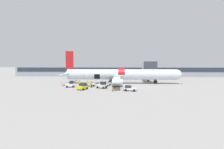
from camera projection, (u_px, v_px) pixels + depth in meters
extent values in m
plane|color=gray|center=(128.00, 85.00, 51.17)|extent=(500.00, 500.00, 0.00)
cube|color=yellow|center=(126.00, 88.00, 44.96)|extent=(18.08, 1.90, 0.01)
cube|color=gray|center=(124.00, 70.00, 89.34)|extent=(107.97, 11.44, 6.13)
cube|color=#232D3D|center=(125.00, 70.00, 83.56)|extent=(105.81, 0.16, 1.96)
cylinder|color=#4C4C51|center=(148.00, 77.00, 60.91)|extent=(0.60, 0.60, 3.54)
cube|color=silver|center=(148.00, 67.00, 60.70)|extent=(3.13, 9.82, 3.13)
cube|color=#333842|center=(150.00, 67.00, 56.40)|extent=(4.07, 1.60, 3.76)
cylinder|color=silver|center=(121.00, 74.00, 54.75)|extent=(34.14, 3.25, 3.25)
sphere|color=silver|center=(177.00, 75.00, 53.97)|extent=(3.09, 3.09, 3.09)
cone|color=silver|center=(68.00, 74.00, 55.54)|extent=(3.74, 2.99, 2.99)
cylinder|color=red|center=(121.00, 73.00, 54.70)|extent=(2.05, 3.26, 3.26)
cube|color=red|center=(70.00, 60.00, 55.23)|extent=(2.44, 0.28, 5.70)
cube|color=silver|center=(65.00, 74.00, 51.35)|extent=(0.84, 8.31, 0.20)
cube|color=silver|center=(73.00, 73.00, 59.63)|extent=(0.84, 8.31, 0.20)
cube|color=silver|center=(117.00, 80.00, 46.99)|extent=(2.01, 14.83, 0.40)
cube|color=silver|center=(117.00, 76.00, 62.75)|extent=(2.01, 14.83, 0.40)
cylinder|color=#B2B7BF|center=(117.00, 83.00, 47.09)|extent=(2.85, 2.16, 2.16)
cylinder|color=#B2B7BF|center=(118.00, 78.00, 62.75)|extent=(2.85, 2.16, 2.16)
cube|color=black|center=(97.00, 77.00, 53.53)|extent=(1.70, 0.12, 1.40)
cylinder|color=#56565B|center=(155.00, 79.00, 54.36)|extent=(0.22, 0.22, 1.45)
sphere|color=black|center=(155.00, 82.00, 54.41)|extent=(1.25, 1.25, 1.25)
cylinder|color=#56565B|center=(110.00, 80.00, 52.69)|extent=(0.22, 0.22, 1.45)
sphere|color=black|center=(110.00, 82.00, 52.73)|extent=(1.25, 1.25, 1.25)
cylinder|color=#56565B|center=(111.00, 79.00, 57.32)|extent=(0.22, 0.22, 1.45)
sphere|color=black|center=(111.00, 81.00, 57.37)|extent=(1.25, 1.25, 1.25)
cube|color=silver|center=(130.00, 89.00, 39.95)|extent=(3.09, 1.96, 0.49)
cube|color=#232833|center=(128.00, 87.00, 40.07)|extent=(1.52, 1.35, 0.59)
cube|color=black|center=(124.00, 89.00, 40.42)|extent=(0.41, 1.10, 0.24)
sphere|color=black|center=(127.00, 89.00, 40.82)|extent=(0.56, 0.56, 0.56)
sphere|color=black|center=(126.00, 90.00, 39.71)|extent=(0.56, 0.56, 0.56)
sphere|color=black|center=(135.00, 90.00, 40.21)|extent=(0.56, 0.56, 0.56)
sphere|color=black|center=(134.00, 90.00, 39.10)|extent=(0.56, 0.56, 0.56)
cube|color=white|center=(70.00, 85.00, 46.30)|extent=(2.60, 1.95, 0.72)
cube|color=#232833|center=(72.00, 82.00, 46.33)|extent=(1.31, 1.44, 0.78)
cube|color=black|center=(75.00, 85.00, 46.55)|extent=(0.43, 1.28, 0.36)
sphere|color=black|center=(73.00, 86.00, 45.81)|extent=(0.56, 0.56, 0.56)
sphere|color=black|center=(73.00, 86.00, 47.14)|extent=(0.56, 0.56, 0.56)
sphere|color=black|center=(67.00, 87.00, 45.50)|extent=(0.56, 0.56, 0.56)
sphere|color=black|center=(67.00, 86.00, 46.83)|extent=(0.56, 0.56, 0.56)
cube|color=yellow|center=(82.00, 87.00, 41.94)|extent=(2.32, 3.01, 0.65)
cube|color=#232833|center=(83.00, 84.00, 42.33)|extent=(1.62, 1.56, 0.72)
cube|color=black|center=(85.00, 87.00, 43.22)|extent=(1.33, 0.57, 0.32)
sphere|color=black|center=(87.00, 88.00, 42.52)|extent=(0.56, 0.56, 0.56)
sphere|color=black|center=(82.00, 88.00, 43.07)|extent=(0.56, 0.56, 0.56)
sphere|color=black|center=(83.00, 89.00, 40.85)|extent=(0.56, 0.56, 0.56)
sphere|color=black|center=(78.00, 89.00, 41.40)|extent=(0.56, 0.56, 0.56)
cube|color=silver|center=(102.00, 86.00, 44.45)|extent=(2.91, 2.31, 0.72)
cube|color=#232833|center=(103.00, 83.00, 44.18)|extent=(1.54, 1.49, 0.78)
cube|color=black|center=(106.00, 87.00, 43.80)|extent=(0.62, 1.07, 0.36)
sphere|color=black|center=(103.00, 88.00, 43.51)|extent=(0.56, 0.56, 0.56)
sphere|color=black|center=(106.00, 87.00, 44.56)|extent=(0.56, 0.56, 0.56)
sphere|color=black|center=(98.00, 87.00, 44.39)|extent=(0.56, 0.56, 0.56)
sphere|color=black|center=(100.00, 87.00, 45.43)|extent=(0.56, 0.56, 0.56)
cube|color=silver|center=(90.00, 85.00, 48.34)|extent=(3.43, 2.44, 0.05)
cube|color=silver|center=(95.00, 84.00, 48.67)|extent=(0.51, 1.61, 0.40)
cube|color=silver|center=(90.00, 84.00, 47.55)|extent=(2.93, 0.89, 0.40)
cube|color=silver|center=(89.00, 83.00, 49.10)|extent=(2.93, 0.89, 0.40)
cube|color=#333338|center=(97.00, 85.00, 48.81)|extent=(0.89, 0.32, 0.06)
sphere|color=black|center=(94.00, 86.00, 47.80)|extent=(0.40, 0.40, 0.40)
sphere|color=black|center=(93.00, 85.00, 49.41)|extent=(0.40, 0.40, 0.40)
sphere|color=black|center=(86.00, 86.00, 47.30)|extent=(0.40, 0.40, 0.40)
sphere|color=black|center=(85.00, 85.00, 48.91)|extent=(0.40, 0.40, 0.40)
cube|color=#1E2347|center=(86.00, 84.00, 48.39)|extent=(0.55, 0.42, 0.46)
cube|color=#14472D|center=(89.00, 84.00, 48.14)|extent=(0.41, 0.35, 0.27)
cube|color=olive|center=(91.00, 84.00, 48.43)|extent=(0.52, 0.27, 0.43)
cube|color=silver|center=(105.00, 84.00, 49.95)|extent=(3.47, 2.78, 0.05)
cube|color=silver|center=(110.00, 83.00, 49.25)|extent=(0.74, 1.53, 0.40)
cube|color=silver|center=(104.00, 83.00, 49.23)|extent=(2.75, 1.30, 0.40)
cube|color=silver|center=(107.00, 83.00, 50.65)|extent=(2.75, 1.30, 0.40)
cube|color=#333338|center=(111.00, 85.00, 49.06)|extent=(0.85, 0.45, 0.06)
sphere|color=black|center=(107.00, 85.00, 48.74)|extent=(0.40, 0.40, 0.40)
sphere|color=black|center=(110.00, 85.00, 50.22)|extent=(0.40, 0.40, 0.40)
sphere|color=black|center=(101.00, 85.00, 49.72)|extent=(0.40, 0.40, 0.40)
sphere|color=black|center=(104.00, 84.00, 51.19)|extent=(0.40, 0.40, 0.40)
cube|color=#1E2347|center=(105.00, 83.00, 50.43)|extent=(0.42, 0.31, 0.50)
cube|color=#4C1E1E|center=(102.00, 83.00, 50.20)|extent=(0.54, 0.27, 0.39)
cube|color=#1E2347|center=(108.00, 83.00, 49.83)|extent=(0.42, 0.40, 0.41)
cylinder|color=#1E2338|center=(91.00, 86.00, 45.56)|extent=(0.43, 0.43, 0.85)
cylinder|color=orange|center=(91.00, 83.00, 45.51)|extent=(0.55, 0.55, 0.67)
sphere|color=brown|center=(91.00, 81.00, 45.48)|extent=(0.23, 0.23, 0.23)
cylinder|color=orange|center=(92.00, 83.00, 45.64)|extent=(0.18, 0.18, 0.61)
cylinder|color=orange|center=(90.00, 83.00, 45.39)|extent=(0.18, 0.18, 0.61)
cylinder|color=#2D2D33|center=(80.00, 85.00, 47.77)|extent=(0.32, 0.32, 0.81)
cylinder|color=#B7E019|center=(80.00, 82.00, 47.72)|extent=(0.41, 0.41, 0.64)
sphere|color=brown|center=(80.00, 81.00, 47.70)|extent=(0.23, 0.23, 0.23)
cylinder|color=#B7E019|center=(81.00, 83.00, 47.70)|extent=(0.13, 0.13, 0.59)
cylinder|color=#B7E019|center=(79.00, 83.00, 47.76)|extent=(0.13, 0.13, 0.59)
cylinder|color=black|center=(87.00, 86.00, 45.54)|extent=(0.43, 0.43, 0.87)
cylinder|color=#CCE523|center=(87.00, 83.00, 45.49)|extent=(0.56, 0.56, 0.68)
sphere|color=brown|center=(87.00, 81.00, 45.46)|extent=(0.24, 0.24, 0.24)
cylinder|color=#CCE523|center=(88.00, 83.00, 45.61)|extent=(0.18, 0.18, 0.63)
cylinder|color=#CCE523|center=(86.00, 83.00, 45.38)|extent=(0.18, 0.18, 0.63)
cylinder|color=#1E2338|center=(79.00, 84.00, 49.64)|extent=(0.39, 0.39, 0.88)
cylinder|color=orange|center=(79.00, 81.00, 49.59)|extent=(0.50, 0.50, 0.69)
sphere|color=beige|center=(79.00, 80.00, 49.56)|extent=(0.24, 0.24, 0.24)
cylinder|color=orange|center=(79.00, 82.00, 49.67)|extent=(0.16, 0.16, 0.63)
cylinder|color=orange|center=(80.00, 82.00, 49.52)|extent=(0.16, 0.16, 0.63)
cube|color=#14472D|center=(82.00, 86.00, 46.26)|extent=(0.51, 0.43, 0.70)
cube|color=black|center=(82.00, 84.00, 46.24)|extent=(0.27, 0.14, 0.12)
cube|color=black|center=(182.00, 84.00, 53.11)|extent=(0.44, 0.44, 0.03)
cone|color=orange|center=(182.00, 83.00, 53.09)|extent=(0.32, 0.32, 0.61)
cylinder|color=white|center=(182.00, 83.00, 53.09)|extent=(0.19, 0.19, 0.07)
cube|color=black|center=(113.00, 91.00, 39.76)|extent=(0.61, 0.61, 0.03)
cone|color=orange|center=(113.00, 90.00, 39.74)|extent=(0.45, 0.45, 0.66)
cylinder|color=white|center=(113.00, 90.00, 39.74)|extent=(0.26, 0.26, 0.08)
cube|color=black|center=(126.00, 87.00, 47.11)|extent=(0.53, 0.53, 0.03)
cone|color=orange|center=(126.00, 86.00, 47.09)|extent=(0.40, 0.40, 0.61)
cylinder|color=white|center=(126.00, 86.00, 47.09)|extent=(0.23, 0.23, 0.07)
cube|color=black|center=(62.00, 84.00, 54.32)|extent=(0.44, 0.44, 0.03)
cone|color=orange|center=(62.00, 83.00, 54.30)|extent=(0.33, 0.33, 0.71)
cylinder|color=white|center=(62.00, 83.00, 54.30)|extent=(0.19, 0.19, 0.08)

